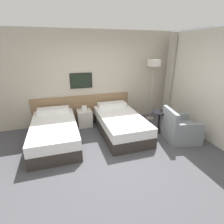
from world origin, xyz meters
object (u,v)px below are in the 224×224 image
(bed_near_door, at_px, (55,132))
(bed_near_window, at_px, (120,124))
(floor_lamp, at_px, (154,68))
(side_table, at_px, (159,118))
(nightstand, at_px, (85,118))
(armchair, at_px, (180,130))

(bed_near_door, bearing_deg, bed_near_window, 0.00)
(floor_lamp, height_order, side_table, floor_lamp)
(bed_near_door, height_order, bed_near_window, same)
(nightstand, xyz_separation_m, armchair, (2.17, -1.56, 0.01))
(bed_near_door, height_order, nightstand, bed_near_door)
(bed_near_door, height_order, floor_lamp, floor_lamp)
(floor_lamp, xyz_separation_m, side_table, (-0.26, -0.94, -1.22))
(nightstand, height_order, armchair, armchair)
(nightstand, bearing_deg, floor_lamp, -2.05)
(bed_near_window, distance_m, nightstand, 1.14)
(floor_lamp, relative_size, side_table, 3.15)
(bed_near_window, distance_m, side_table, 1.08)
(floor_lamp, bearing_deg, bed_near_window, -152.56)
(floor_lamp, bearing_deg, side_table, -105.24)
(side_table, bearing_deg, bed_near_door, 174.48)
(armchair, bearing_deg, nightstand, 65.57)
(bed_near_door, distance_m, floor_lamp, 3.37)
(nightstand, relative_size, armchair, 0.69)
(side_table, bearing_deg, armchair, -63.12)
(bed_near_window, relative_size, armchair, 2.25)
(bed_near_window, xyz_separation_m, nightstand, (-0.86, 0.75, -0.01))
(floor_lamp, relative_size, armchair, 2.09)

